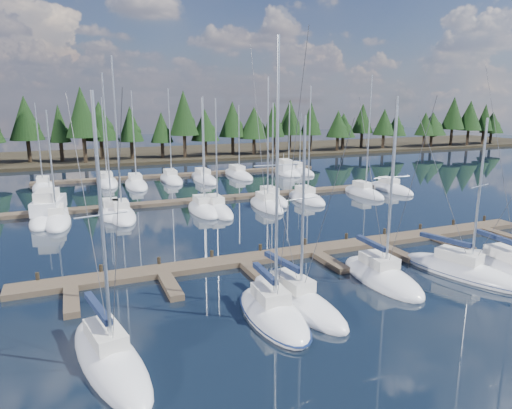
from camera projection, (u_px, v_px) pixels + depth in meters
name	position (u px, v px, depth m)	size (l,w,h in m)	color
ground	(255.00, 218.00, 47.57)	(260.00, 260.00, 0.00)	black
far_shore	(153.00, 154.00, 101.61)	(220.00, 30.00, 0.60)	black
main_dock	(315.00, 253.00, 36.13)	(44.00, 6.13, 0.90)	brown
back_docks	(203.00, 185.00, 65.19)	(50.00, 21.80, 0.40)	brown
front_sailboat_0	(110.00, 359.00, 21.13)	(4.18, 9.23, 13.19)	white
front_sailboat_1	(273.00, 313.00, 25.61)	(3.14, 7.78, 15.88)	white
front_sailboat_2	(296.00, 300.00, 27.35)	(3.85, 9.25, 12.01)	white
front_sailboat_3	(381.00, 276.00, 31.04)	(3.28, 8.09, 13.05)	white
front_sailboat_4	(463.00, 272.00, 31.93)	(5.38, 9.93, 11.70)	white
front_sailboat_5	(510.00, 270.00, 32.26)	(3.38, 9.02, 15.28)	white
back_sailboat_rows	(213.00, 189.00, 61.86)	(46.67, 31.84, 17.03)	white
motor_yacht_left	(50.00, 214.00, 47.20)	(5.05, 10.58, 5.09)	white
motor_yacht_right	(285.00, 171.00, 76.46)	(3.91, 8.46, 4.06)	white
tree_line	(145.00, 124.00, 90.11)	(185.73, 11.74, 13.99)	black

